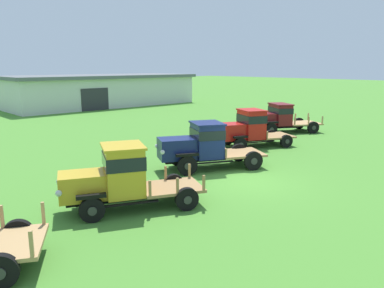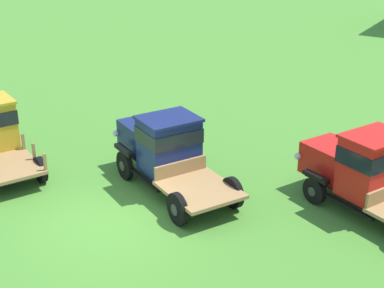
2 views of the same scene
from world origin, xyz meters
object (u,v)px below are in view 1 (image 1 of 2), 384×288
vintage_truck_back_of_row (277,117)px  farm_shed (102,90)px  vintage_truck_far_side (248,128)px  vintage_truck_second_in_line (119,177)px  vintage_truck_midrow_center (202,145)px

vintage_truck_back_of_row → farm_shed: bearing=89.3°
vintage_truck_far_side → vintage_truck_back_of_row: vintage_truck_far_side is taller
vintage_truck_second_in_line → vintage_truck_back_of_row: size_ratio=0.92×
vintage_truck_midrow_center → vintage_truck_back_of_row: 11.44m
farm_shed → vintage_truck_second_in_line: bearing=-118.6°
vintage_truck_midrow_center → vintage_truck_far_side: 5.70m
vintage_truck_midrow_center → vintage_truck_back_of_row: (10.93, 3.38, -0.07)m
vintage_truck_back_of_row → vintage_truck_far_side: bearing=-162.8°
vintage_truck_second_in_line → vintage_truck_midrow_center: vintage_truck_second_in_line is taller
vintage_truck_far_side → vintage_truck_midrow_center: bearing=-162.8°
vintage_truck_second_in_line → vintage_truck_far_side: (11.01, 3.44, 0.00)m
farm_shed → vintage_truck_back_of_row: (-0.29, -25.65, -0.77)m
vintage_truck_far_side → farm_shed: bearing=78.1°
farm_shed → vintage_truck_second_in_line: 35.08m
vintage_truck_far_side → vintage_truck_back_of_row: size_ratio=0.92×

